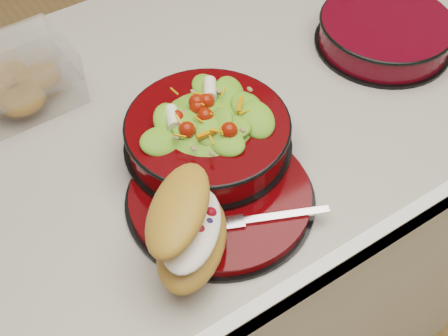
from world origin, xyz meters
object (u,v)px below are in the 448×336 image
salad_bowl (207,128)px  pastry_box (12,81)px  croissant (189,228)px  extra_bowl (385,31)px  fork (269,217)px  island_counter (202,253)px  dinner_plate (221,196)px

salad_bowl → pastry_box: size_ratio=1.29×
croissant → pastry_box: 0.43m
extra_bowl → salad_bowl: bearing=-172.9°
croissant → extra_bowl: croissant is taller
croissant → fork: 0.12m
pastry_box → salad_bowl: bearing=-55.9°
island_counter → pastry_box: (-0.24, 0.17, 0.49)m
island_counter → pastry_box: 0.57m
salad_bowl → pastry_box: bearing=125.6°
dinner_plate → croissant: 0.12m
pastry_box → island_counter: bearing=-36.8°
island_counter → salad_bowl: 0.52m
island_counter → fork: bearing=-99.8°
island_counter → fork: fork is taller
salad_bowl → pastry_box: (-0.20, 0.28, -0.01)m
pastry_box → dinner_plate: bearing=-67.1°
salad_bowl → fork: (-0.00, -0.16, -0.04)m
island_counter → salad_bowl: size_ratio=4.88×
croissant → pastry_box: croissant is taller
salad_bowl → croissant: (-0.12, -0.14, 0.01)m
fork → pastry_box: 0.48m
salad_bowl → croissant: bearing=-130.0°
salad_bowl → croissant: size_ratio=1.38×
island_counter → fork: size_ratio=8.24×
pastry_box → extra_bowl: (0.61, -0.23, -0.01)m
dinner_plate → salad_bowl: bearing=68.7°
island_counter → extra_bowl: size_ratio=5.02×
fork → extra_bowl: extra_bowl is taller
salad_bowl → pastry_box: salad_bowl is taller
croissant → fork: croissant is taller
salad_bowl → fork: bearing=-91.5°
dinner_plate → pastry_box: bearing=114.3°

